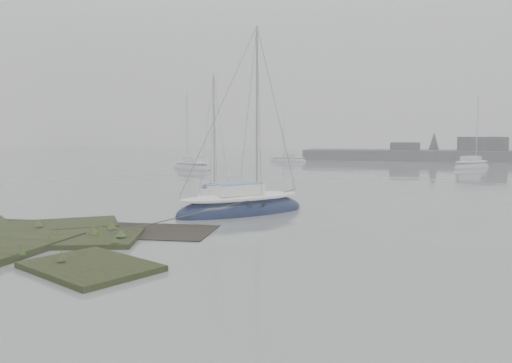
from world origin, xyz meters
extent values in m
plane|color=slate|center=(0.00, 30.00, 0.00)|extent=(160.00, 160.00, 0.00)
cube|color=#424247|center=(10.00, 61.00, 1.40)|extent=(4.00, 3.00, 2.20)
cube|color=#424247|center=(20.00, 61.00, 1.80)|extent=(6.00, 3.00, 3.00)
cone|color=#384238|center=(14.00, 63.00, 2.20)|extent=(2.00, 2.00, 3.50)
ellipsoid|color=#0F1938|center=(1.65, 9.76, 0.11)|extent=(6.02, 6.26, 1.59)
ellipsoid|color=white|center=(1.65, 9.76, 0.75)|extent=(5.14, 5.35, 0.45)
cube|color=white|center=(1.46, 9.55, 1.14)|extent=(2.55, 2.60, 0.47)
cube|color=#6F91BE|center=(1.46, 9.55, 1.40)|extent=(2.36, 2.40, 0.07)
cylinder|color=#939399|center=(2.22, 10.38, 4.81)|extent=(0.10, 0.10, 7.47)
cylinder|color=#939399|center=(1.33, 9.42, 1.40)|extent=(1.84, 1.98, 0.08)
ellipsoid|color=silver|center=(-0.21, 11.12, 0.09)|extent=(2.98, 5.34, 1.23)
ellipsoid|color=white|center=(-0.21, 11.12, 0.58)|extent=(2.48, 4.62, 0.35)
cube|color=white|center=(-0.16, 10.91, 0.89)|extent=(1.52, 1.97, 0.36)
cube|color=navy|center=(-0.16, 10.91, 1.09)|extent=(1.41, 1.81, 0.06)
cylinder|color=#939399|center=(-0.39, 11.75, 3.74)|extent=(0.08, 0.08, 5.80)
cylinder|color=#939399|center=(-0.12, 10.77, 1.09)|extent=(0.61, 1.97, 0.07)
ellipsoid|color=#B2B9BC|center=(-11.78, 36.11, 0.10)|extent=(6.14, 4.98, 1.47)
ellipsoid|color=white|center=(-11.78, 36.11, 0.69)|extent=(5.27, 4.22, 0.41)
cube|color=white|center=(-11.56, 35.97, 1.05)|extent=(2.44, 2.22, 0.43)
cube|color=silver|center=(-11.56, 35.97, 1.30)|extent=(2.25, 2.05, 0.07)
cylinder|color=#939399|center=(-12.43, 36.54, 4.45)|extent=(0.09, 0.09, 6.91)
cylinder|color=#939399|center=(-11.42, 35.87, 1.30)|extent=(2.06, 1.39, 0.08)
ellipsoid|color=#B6BCC1|center=(16.61, 45.69, 0.10)|extent=(5.23, 5.87, 1.44)
ellipsoid|color=white|center=(16.61, 45.69, 0.68)|extent=(4.45, 5.03, 0.41)
cube|color=white|center=(16.45, 45.49, 1.04)|extent=(2.27, 2.39, 0.42)
cube|color=silver|center=(16.45, 45.49, 1.27)|extent=(2.09, 2.20, 0.07)
cylinder|color=#939399|center=(17.08, 46.29, 4.38)|extent=(0.09, 0.09, 6.80)
cylinder|color=#939399|center=(16.34, 45.36, 1.27)|extent=(1.54, 1.91, 0.08)
ellipsoid|color=silver|center=(-5.08, 53.24, 0.08)|extent=(5.01, 1.94, 1.19)
ellipsoid|color=white|center=(-5.08, 53.24, 0.56)|extent=(4.36, 1.58, 0.34)
cube|color=white|center=(-4.87, 53.23, 0.86)|extent=(1.75, 1.16, 0.35)
cube|color=silver|center=(-4.87, 53.23, 1.05)|extent=(1.61, 1.09, 0.06)
cylinder|color=#939399|center=(-5.71, 53.28, 3.62)|extent=(0.08, 0.08, 5.62)
cylinder|color=#939399|center=(-4.73, 53.22, 1.05)|extent=(1.97, 0.20, 0.06)
camera|label=1|loc=(8.30, -12.04, 3.65)|focal=35.00mm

